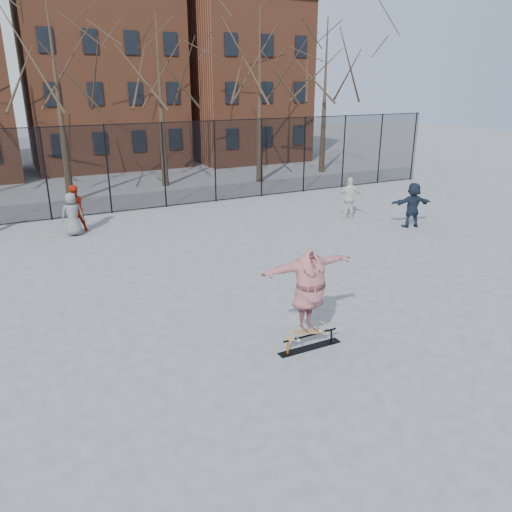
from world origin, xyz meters
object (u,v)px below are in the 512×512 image
bystander_navy (413,205)px  skateboard (308,333)px  bystander_grey (72,214)px  bystander_white (350,198)px  skater (309,292)px  bystander_red (74,209)px  skate_rail (310,343)px

bystander_navy → skateboard: bearing=50.4°
bystander_grey → bystander_white: bystander_white is taller
skater → bystander_white: size_ratio=1.29×
bystander_white → bystander_navy: bearing=147.4°
bystander_grey → bystander_red: bearing=-108.1°
bystander_grey → bystander_white: size_ratio=0.94×
skater → bystander_navy: (9.30, 6.54, -0.48)m
skate_rail → bystander_navy: 11.34m
skateboard → bystander_white: size_ratio=0.49×
skate_rail → bystander_red: size_ratio=0.84×
bystander_grey → bystander_navy: bystander_navy is taller
skateboard → bystander_white: bystander_white is taller
bystander_white → skateboard: bearing=73.4°
skateboard → bystander_red: (-3.25, 12.13, 0.55)m
bystander_navy → bystander_grey: bearing=-6.7°
skater → bystander_white: bearing=45.2°
skater → bystander_red: 12.57m
bystander_grey → bystander_navy: bearing=156.4°
skateboard → bystander_red: size_ratio=0.47×
bystander_grey → bystander_red: (0.14, 0.47, 0.09)m
skateboard → bystander_grey: bystander_grey is taller
skate_rail → bystander_grey: bearing=106.5°
skate_rail → bystander_grey: size_ratio=0.93×
bystander_red → skate_rail: bearing=88.0°
skate_rail → bystander_grey: bystander_grey is taller
skate_rail → skateboard: skateboard is taller
skate_rail → bystander_red: bearing=105.3°
bystander_white → bystander_red: bearing=8.4°
skater → bystander_navy: size_ratio=1.26×
skater → bystander_white: skater is taller
skater → skate_rail: bearing=-3.3°
skate_rail → skateboard: 0.28m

